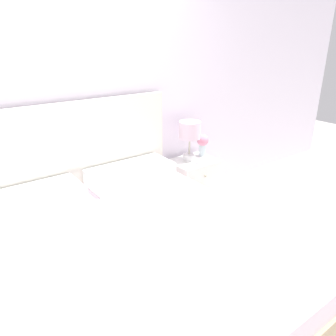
{
  "coord_description": "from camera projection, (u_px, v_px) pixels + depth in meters",
  "views": [
    {
      "loc": [
        -0.92,
        -2.69,
        1.75
      ],
      "look_at": [
        0.62,
        -0.59,
        0.7
      ],
      "focal_mm": 35.0,
      "sensor_mm": 36.0,
      "label": 1
    }
  ],
  "objects": [
    {
      "name": "bed",
      "position": [
        131.0,
        259.0,
        2.32
      ],
      "size": [
        1.89,
        2.16,
        1.24
      ],
      "color": "tan",
      "rests_on": "ground_plane"
    },
    {
      "name": "flower_vase",
      "position": [
        203.0,
        143.0,
        3.57
      ],
      "size": [
        0.13,
        0.13,
        0.24
      ],
      "color": "silver",
      "rests_on": "nightstand"
    },
    {
      "name": "nightstand",
      "position": [
        193.0,
        182.0,
        3.59
      ],
      "size": [
        0.48,
        0.4,
        0.51
      ],
      "color": "white",
      "rests_on": "ground_plane"
    },
    {
      "name": "ground_plane",
      "position": [
        80.0,
        230.0,
        3.17
      ],
      "size": [
        12.0,
        12.0,
        0.0
      ],
      "primitive_type": "plane",
      "color": "#BCB7B2"
    },
    {
      "name": "teacup",
      "position": [
        199.0,
        162.0,
        3.39
      ],
      "size": [
        0.1,
        0.1,
        0.05
      ],
      "color": "white",
      "rests_on": "nightstand"
    },
    {
      "name": "wall_back",
      "position": [
        61.0,
        94.0,
        2.73
      ],
      "size": [
        8.0,
        0.06,
        2.6
      ],
      "color": "white",
      "rests_on": "ground_plane"
    },
    {
      "name": "table_lamp",
      "position": [
        190.0,
        133.0,
        3.4
      ],
      "size": [
        0.23,
        0.23,
        0.42
      ],
      "color": "white",
      "rests_on": "nightstand"
    }
  ]
}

